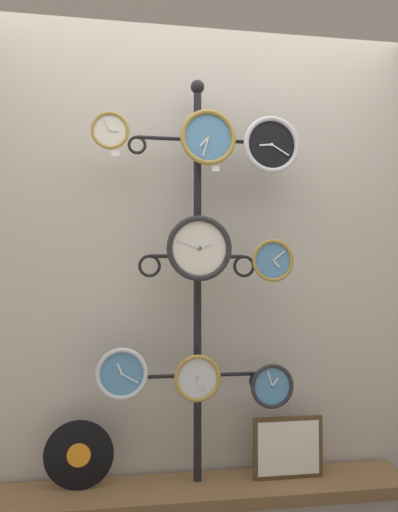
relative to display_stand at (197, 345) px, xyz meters
The scene contains 15 objects.
shop_wall 0.67m from the display_stand, 90.00° to the left, with size 4.40×0.04×2.80m.
low_shelf 0.72m from the display_stand, 90.00° to the right, with size 2.20×0.36×0.06m.
display_stand is the anchor object (origin of this frame).
clock_top_left 1.17m from the display_stand, 167.14° to the right, with size 0.19×0.04×0.19m.
clock_top_center 1.07m from the display_stand, 64.01° to the right, with size 0.29×0.04×0.29m.
clock_top_right 1.11m from the display_stand, 12.92° to the right, with size 0.30×0.04×0.30m.
clock_middle_center 0.51m from the display_stand, 94.44° to the right, with size 0.33×0.04×0.33m.
clock_middle_right 0.58m from the display_stand, 13.26° to the right, with size 0.22×0.04×0.22m.
clock_bottom_left 0.41m from the display_stand, 167.56° to the right, with size 0.25×0.04×0.25m.
clock_bottom_center 0.18m from the display_stand, 99.29° to the right, with size 0.23×0.04×0.23m.
clock_bottom_right 0.43m from the display_stand, 12.77° to the right, with size 0.23×0.04×0.23m.
vinyl_record 0.79m from the display_stand, behind, with size 0.34×0.01×0.34m.
picture_frame 0.71m from the display_stand, ahead, with size 0.37×0.02×0.32m.
price_tag_upper 1.05m from the display_stand, 165.98° to the right, with size 0.04×0.00×0.03m.
price_tag_mid 0.91m from the display_stand, 46.66° to the right, with size 0.04×0.00×0.03m.
Camera 1 is at (-0.40, -2.15, 1.10)m, focal length 35.00 mm.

